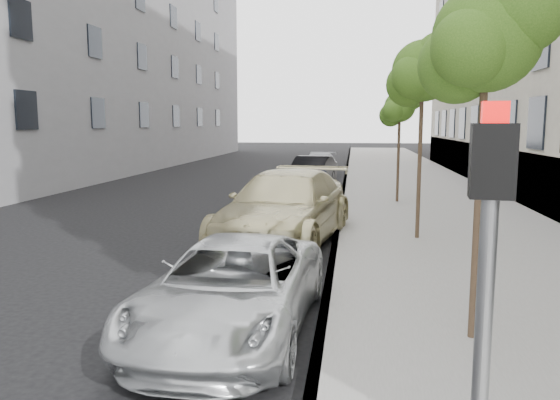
% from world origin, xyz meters
% --- Properties ---
extents(ground, '(160.00, 160.00, 0.00)m').
position_xyz_m(ground, '(0.00, 0.00, 0.00)').
color(ground, black).
rests_on(ground, ground).
extents(sidewalk, '(6.40, 72.00, 0.14)m').
position_xyz_m(sidewalk, '(4.30, 24.00, 0.07)').
color(sidewalk, gray).
rests_on(sidewalk, ground).
extents(curb, '(0.15, 72.00, 0.14)m').
position_xyz_m(curb, '(1.18, 24.00, 0.07)').
color(curb, '#9E9B93').
rests_on(curb, ground).
extents(tree_near, '(1.70, 1.50, 4.75)m').
position_xyz_m(tree_near, '(3.23, 1.50, 4.04)').
color(tree_near, '#38281C').
rests_on(tree_near, sidewalk).
extents(tree_mid, '(1.80, 1.60, 5.00)m').
position_xyz_m(tree_mid, '(3.23, 8.00, 4.24)').
color(tree_mid, '#38281C').
rests_on(tree_mid, sidewalk).
extents(tree_far, '(1.52, 1.32, 4.19)m').
position_xyz_m(tree_far, '(3.23, 14.50, 3.58)').
color(tree_far, '#38281C').
rests_on(tree_far, sidewalk).
extents(signal_pole, '(0.26, 0.21, 2.97)m').
position_xyz_m(signal_pole, '(2.35, -2.61, 2.00)').
color(signal_pole, '#939699').
rests_on(signal_pole, sidewalk).
extents(minivan, '(2.40, 4.83, 1.32)m').
position_xyz_m(minivan, '(-0.10, 1.57, 0.66)').
color(minivan, silver).
rests_on(minivan, ground).
extents(suv, '(3.46, 6.50, 1.79)m').
position_xyz_m(suv, '(-0.10, 7.62, 0.90)').
color(suv, beige).
rests_on(suv, ground).
extents(sedan_blue, '(1.85, 4.55, 1.55)m').
position_xyz_m(sedan_blue, '(-0.10, 13.58, 0.77)').
color(sedan_blue, black).
rests_on(sedan_blue, ground).
extents(sedan_black, '(2.23, 4.65, 1.47)m').
position_xyz_m(sedan_black, '(-0.34, 19.53, 0.74)').
color(sedan_black, black).
rests_on(sedan_black, ground).
extents(sedan_rear, '(2.05, 4.64, 1.32)m').
position_xyz_m(sedan_rear, '(-0.36, 25.47, 0.66)').
color(sedan_rear, gray).
rests_on(sedan_rear, ground).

